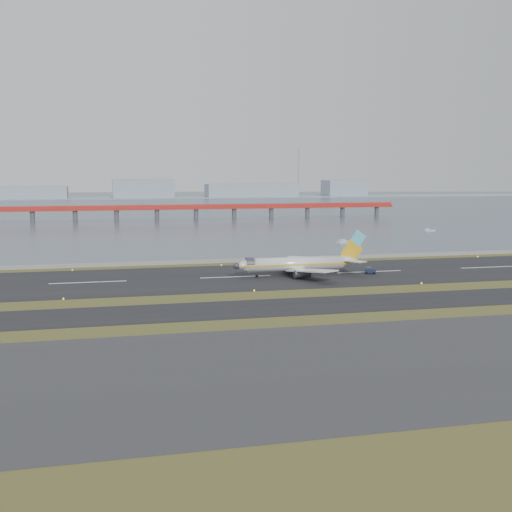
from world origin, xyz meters
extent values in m
plane|color=#384719|center=(0.00, 0.00, 0.00)|extent=(1000.00, 1000.00, 0.00)
cube|color=#313134|center=(0.00, -55.00, 0.05)|extent=(1000.00, 50.00, 0.10)
cube|color=black|center=(0.00, -12.00, 0.05)|extent=(1000.00, 18.00, 0.10)
cube|color=black|center=(0.00, 30.00, 0.05)|extent=(1000.00, 45.00, 0.10)
cube|color=gray|center=(0.00, 60.00, 0.50)|extent=(1000.00, 2.50, 1.00)
cube|color=#404C5C|center=(0.00, 460.00, 0.00)|extent=(1400.00, 800.00, 1.30)
cube|color=#B0251E|center=(20.00, 250.00, 7.50)|extent=(260.00, 5.00, 1.60)
cube|color=#B0251E|center=(20.00, 250.00, 9.00)|extent=(260.00, 0.40, 1.40)
cylinder|color=#4C4C51|center=(-76.00, 250.00, 3.00)|extent=(2.80, 2.80, 7.00)
cylinder|color=#4C4C51|center=(20.00, 250.00, 3.00)|extent=(2.80, 2.80, 7.00)
cylinder|color=#4C4C51|center=(116.00, 250.00, 3.00)|extent=(2.80, 2.80, 7.00)
cube|color=#8F9DA9|center=(0.00, 620.00, 0.00)|extent=(1400.00, 80.00, 1.00)
cube|color=#8F9DA9|center=(-120.00, 620.00, 7.00)|extent=(90.00, 35.00, 14.00)
cube|color=#8F9DA9|center=(10.00, 620.00, 11.00)|extent=(70.00, 35.00, 22.00)
cube|color=#8F9DA9|center=(140.00, 620.00, 8.00)|extent=(110.00, 35.00, 16.00)
cube|color=#8F9DA9|center=(260.00, 620.00, 10.00)|extent=(50.00, 35.00, 20.00)
cylinder|color=#8F9DA9|center=(200.00, 620.00, 30.00)|extent=(1.80, 1.80, 60.00)
cylinder|color=white|center=(16.46, 27.64, 3.50)|extent=(28.00, 3.80, 3.80)
cone|color=white|center=(0.86, 27.64, 3.50)|extent=(3.20, 3.80, 3.80)
cone|color=white|center=(32.66, 27.64, 3.80)|extent=(5.00, 3.80, 3.80)
cube|color=yellow|center=(16.46, 25.72, 3.50)|extent=(31.00, 0.06, 0.45)
cube|color=yellow|center=(16.46, 29.56, 3.50)|extent=(31.00, 0.06, 0.45)
cube|color=white|center=(18.66, 19.14, 2.80)|extent=(11.31, 15.89, 1.66)
cube|color=white|center=(18.66, 36.14, 2.80)|extent=(11.31, 15.89, 1.66)
cylinder|color=#3A3A3F|center=(16.96, 21.64, 1.60)|extent=(4.20, 2.10, 2.10)
cylinder|color=#3A3A3F|center=(16.96, 33.64, 1.60)|extent=(4.20, 2.10, 2.10)
cube|color=yellow|center=(33.46, 27.64, 6.70)|extent=(6.80, 0.35, 6.85)
cube|color=#52CDEA|center=(35.36, 27.64, 10.40)|extent=(4.85, 0.37, 4.90)
cube|color=white|center=(32.96, 23.84, 4.30)|extent=(5.64, 6.80, 0.22)
cube|color=white|center=(32.96, 31.44, 4.30)|extent=(5.64, 6.80, 0.22)
cylinder|color=black|center=(5.46, 27.64, 0.45)|extent=(0.80, 0.28, 0.80)
cylinder|color=black|center=(17.96, 24.84, 0.55)|extent=(1.00, 0.38, 1.00)
cylinder|color=black|center=(17.96, 30.44, 0.55)|extent=(1.00, 0.38, 1.00)
cube|color=#161E3E|center=(38.82, 26.50, 0.89)|extent=(3.60, 2.85, 1.19)
cube|color=#3A3A3F|center=(38.45, 26.65, 1.68)|extent=(1.85, 1.90, 0.69)
cylinder|color=black|center=(37.51, 26.19, 0.35)|extent=(0.75, 0.54, 0.69)
cylinder|color=black|center=(38.11, 27.65, 0.35)|extent=(0.75, 0.54, 0.69)
cylinder|color=black|center=(39.52, 25.36, 0.35)|extent=(0.75, 0.54, 0.69)
cylinder|color=black|center=(40.12, 26.82, 0.35)|extent=(0.75, 0.54, 0.69)
cube|color=silver|center=(61.47, 104.68, 0.44)|extent=(8.07, 5.09, 0.99)
cube|color=silver|center=(59.93, 104.07, 1.32)|extent=(2.70, 2.45, 0.99)
cube|color=silver|center=(122.11, 146.24, 0.38)|extent=(6.92, 3.66, 0.85)
cube|color=silver|center=(120.74, 145.89, 1.13)|extent=(2.21, 1.94, 0.85)
camera|label=1|loc=(-35.35, -143.30, 28.85)|focal=45.00mm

